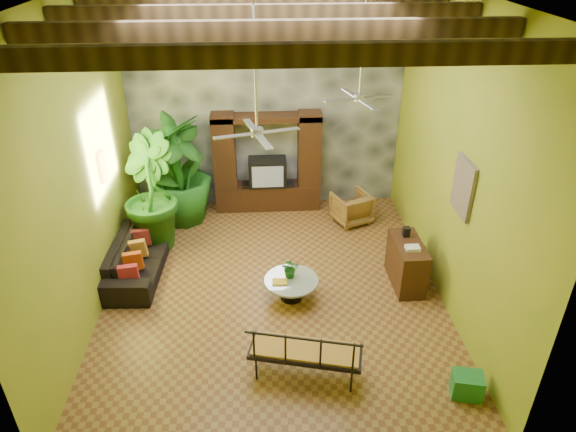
{
  "coord_description": "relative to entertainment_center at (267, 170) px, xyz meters",
  "views": [
    {
      "loc": [
        -0.19,
        -7.52,
        5.86
      ],
      "look_at": [
        0.29,
        0.2,
        1.42
      ],
      "focal_mm": 32.0,
      "sensor_mm": 36.0,
      "label": 1
    }
  ],
  "objects": [
    {
      "name": "green_bin",
      "position": [
        2.65,
        -5.73,
        -0.78
      ],
      "size": [
        0.48,
        0.4,
        0.37
      ],
      "primitive_type": "cube",
      "rotation": [
        0.0,
        0.0,
        -0.22
      ],
      "color": "#217F3F",
      "rests_on": "ground"
    },
    {
      "name": "sofa",
      "position": [
        -2.53,
        -2.4,
        -0.63
      ],
      "size": [
        1.02,
        2.35,
        0.67
      ],
      "primitive_type": "imported",
      "rotation": [
        0.0,
        0.0,
        1.52
      ],
      "color": "black",
      "rests_on": "ground"
    },
    {
      "name": "ceiling_beams",
      "position": [
        0.0,
        -3.14,
        3.81
      ],
      "size": [
        5.95,
        5.36,
        0.22
      ],
      "color": "#322110",
      "rests_on": "ceiling"
    },
    {
      "name": "ceiling_fan_back",
      "position": [
        1.6,
        -1.94,
        2.44
      ],
      "size": [
        1.28,
        1.28,
        1.86
      ],
      "color": "#AEAEB3",
      "rests_on": "ceiling"
    },
    {
      "name": "tall_plant_a",
      "position": [
        -1.91,
        -0.51,
        0.27
      ],
      "size": [
        1.55,
        1.53,
        2.47
      ],
      "primitive_type": "imported",
      "rotation": [
        0.0,
        0.0,
        0.74
      ],
      "color": "#226019",
      "rests_on": "ground"
    },
    {
      "name": "right_wall",
      "position": [
        3.0,
        -3.14,
        1.53
      ],
      "size": [
        0.02,
        7.0,
        5.0
      ],
      "primitive_type": "cube",
      "color": "olive",
      "rests_on": "ground"
    },
    {
      "name": "ceiling_fan_front",
      "position": [
        -0.2,
        -3.54,
        2.44
      ],
      "size": [
        1.28,
        1.28,
        1.86
      ],
      "color": "#AEAEB3",
      "rests_on": "ceiling"
    },
    {
      "name": "wall_art_painting",
      "position": [
        2.96,
        -3.74,
        1.33
      ],
      "size": [
        0.06,
        0.7,
        0.9
      ],
      "primitive_type": "cube",
      "color": "#255C8A",
      "rests_on": "right_wall"
    },
    {
      "name": "back_wall",
      "position": [
        0.0,
        0.36,
        1.53
      ],
      "size": [
        6.0,
        0.02,
        5.0
      ],
      "primitive_type": "cube",
      "color": "olive",
      "rests_on": "ground"
    },
    {
      "name": "side_console",
      "position": [
        2.46,
        -3.1,
        -0.53
      ],
      "size": [
        0.51,
        1.1,
        0.88
      ],
      "primitive_type": "cube",
      "rotation": [
        0.0,
        0.0,
        0.02
      ],
      "color": "#341C10",
      "rests_on": "ground"
    },
    {
      "name": "iron_bench",
      "position": [
        0.4,
        -5.29,
        -0.43
      ],
      "size": [
        1.71,
        0.95,
        0.57
      ],
      "rotation": [
        0.0,
        0.0,
        -0.23
      ],
      "color": "black",
      "rests_on": "ground"
    },
    {
      "name": "tall_plant_b",
      "position": [
        -2.4,
        -1.44,
        0.22
      ],
      "size": [
        1.54,
        1.64,
        2.37
      ],
      "primitive_type": "imported",
      "rotation": [
        0.0,
        0.0,
        2.05
      ],
      "color": "#21631A",
      "rests_on": "ground"
    },
    {
      "name": "tall_plant_c",
      "position": [
        -1.92,
        -0.44,
        0.24
      ],
      "size": [
        1.79,
        1.79,
        2.41
      ],
      "primitive_type": "imported",
      "rotation": [
        0.0,
        0.0,
        4.28
      ],
      "color": "#1F651A",
      "rests_on": "ground"
    },
    {
      "name": "wall_art_mask",
      "position": [
        -2.96,
        -2.14,
        1.13
      ],
      "size": [
        0.06,
        0.32,
        0.55
      ],
      "primitive_type": "cube",
      "color": "gold",
      "rests_on": "left_wall"
    },
    {
      "name": "wicker_armchair",
      "position": [
        1.84,
        -0.78,
        -0.62
      ],
      "size": [
        0.97,
        0.98,
        0.69
      ],
      "primitive_type": "imported",
      "rotation": [
        0.0,
        0.0,
        3.54
      ],
      "color": "brown",
      "rests_on": "ground"
    },
    {
      "name": "entertainment_center",
      "position": [
        0.0,
        0.0,
        0.0
      ],
      "size": [
        2.4,
        0.55,
        2.3
      ],
      "color": "black",
      "rests_on": "ground"
    },
    {
      "name": "left_wall",
      "position": [
        -3.0,
        -3.14,
        1.53
      ],
      "size": [
        0.02,
        7.0,
        5.0
      ],
      "primitive_type": "cube",
      "color": "olive",
      "rests_on": "ground"
    },
    {
      "name": "coffee_table",
      "position": [
        0.32,
        -3.4,
        -0.71
      ],
      "size": [
        0.96,
        0.96,
        0.4
      ],
      "rotation": [
        0.0,
        0.0,
        0.12
      ],
      "color": "black",
      "rests_on": "ground"
    },
    {
      "name": "ground",
      "position": [
        0.0,
        -3.14,
        -0.97
      ],
      "size": [
        7.0,
        7.0,
        0.0
      ],
      "primitive_type": "plane",
      "color": "brown",
      "rests_on": "ground"
    },
    {
      "name": "stone_accent_wall",
      "position": [
        0.0,
        0.3,
        1.53
      ],
      "size": [
        5.98,
        0.1,
        4.98
      ],
      "primitive_type": "cube",
      "color": "#3F4348",
      "rests_on": "ground"
    },
    {
      "name": "yellow_tray",
      "position": [
        0.11,
        -3.48,
        -0.55
      ],
      "size": [
        0.27,
        0.2,
        0.03
      ],
      "primitive_type": "cube",
      "rotation": [
        0.0,
        0.0,
        -0.07
      ],
      "color": "yellow",
      "rests_on": "coffee_table"
    },
    {
      "name": "centerpiece_plant",
      "position": [
        0.31,
        -3.31,
        -0.39
      ],
      "size": [
        0.34,
        0.3,
        0.35
      ],
      "primitive_type": "imported",
      "rotation": [
        0.0,
        0.0,
        -0.08
      ],
      "color": "#1A5C18",
      "rests_on": "coffee_table"
    }
  ]
}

